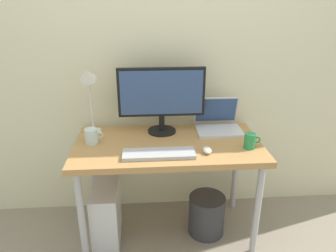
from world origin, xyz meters
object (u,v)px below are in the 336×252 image
keyboard (159,154)px  wastebasket (206,215)px  laptop (218,122)px  coffee_mug (250,141)px  computer_tower (106,213)px  desk_lamp (89,86)px  mouse (207,150)px  glass_cup (92,136)px  monitor (162,96)px  desk (168,152)px

keyboard → wastebasket: 0.70m
laptop → coffee_mug: laptop is taller
computer_tower → keyboard: bearing=-21.0°
laptop → desk_lamp: 0.94m
mouse → coffee_mug: size_ratio=0.84×
laptop → desk_lamp: bearing=-178.9°
keyboard → computer_tower: 0.66m
coffee_mug → wastebasket: 0.67m
mouse → laptop: bearing=68.2°
computer_tower → wastebasket: bearing=1.0°
glass_cup → wastebasket: (0.78, -0.06, -0.63)m
mouse → computer_tower: 0.86m
laptop → desk_lamp: size_ratio=0.66×
desk_lamp → keyboard: size_ratio=1.11×
mouse → glass_cup: 0.76m
keyboard → wastebasket: size_ratio=1.47×
desk_lamp → coffee_mug: bearing=-16.5°
keyboard → coffee_mug: size_ratio=4.10×
desk_lamp → computer_tower: 0.90m
monitor → mouse: monitor is taller
keyboard → monitor: bearing=84.1°
desk_lamp → computer_tower: size_ratio=1.16×
laptop → keyboard: bearing=-139.2°
desk_lamp → desk: bearing=-20.0°
wastebasket → keyboard: bearing=-156.2°
monitor → glass_cup: bearing=-161.9°
monitor → desk_lamp: desk_lamp is taller
desk → mouse: mouse is taller
keyboard → mouse: mouse is taller
mouse → wastebasket: 0.61m
coffee_mug → desk_lamp: bearing=163.5°
desk_lamp → coffee_mug: desk_lamp is taller
keyboard → glass_cup: size_ratio=3.67×
desk_lamp → glass_cup: (0.02, -0.16, -0.30)m
glass_cup → wastebasket: 1.00m
desk → monitor: 0.39m
wastebasket → desk: bearing=174.7°
monitor → laptop: 0.46m
laptop → glass_cup: size_ratio=2.67×
keyboard → computer_tower: size_ratio=1.05×
monitor → wastebasket: bearing=-34.5°
laptop → computer_tower: 1.03m
laptop → mouse: (-0.15, -0.37, -0.04)m
desk → coffee_mug: coffee_mug is taller
computer_tower → glass_cup: bearing=131.3°
desk → computer_tower: (-0.44, -0.04, -0.44)m
desk → monitor: bearing=99.3°
mouse → desk_lamp: bearing=154.9°
desk → computer_tower: bearing=-175.0°
monitor → coffee_mug: bearing=-29.2°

